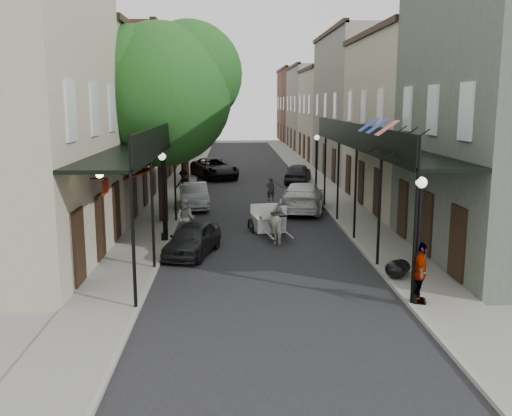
{
  "coord_description": "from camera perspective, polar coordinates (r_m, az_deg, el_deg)",
  "views": [
    {
      "loc": [
        -1.21,
        -17.63,
        5.92
      ],
      "look_at": [
        -0.25,
        5.32,
        1.6
      ],
      "focal_mm": 40.0,
      "sensor_mm": 36.0,
      "label": 1
    }
  ],
  "objects": [
    {
      "name": "lamppost_left",
      "position": [
        24.12,
        -9.26,
        1.28
      ],
      "size": [
        0.32,
        0.32,
        3.71
      ],
      "color": "black",
      "rests_on": "sidewalk_left"
    },
    {
      "name": "pedestrian_sidewalk_left",
      "position": [
        35.2,
        -7.26,
        2.44
      ],
      "size": [
        1.23,
        1.1,
        1.65
      ],
      "primitive_type": "imported",
      "rotation": [
        0.0,
        0.0,
        3.72
      ],
      "color": "gray",
      "rests_on": "sidewalk_left"
    },
    {
      "name": "car_right_near",
      "position": [
        31.08,
        4.67,
        1.12
      ],
      "size": [
        3.15,
        5.76,
        1.58
      ],
      "primitive_type": "imported",
      "rotation": [
        0.0,
        0.0,
        2.96
      ],
      "color": "silver",
      "rests_on": "ground"
    },
    {
      "name": "lamppost_right_far",
      "position": [
        36.24,
        6.06,
        4.46
      ],
      "size": [
        0.32,
        0.32,
        3.71
      ],
      "color": "black",
      "rests_on": "sidewalk_right"
    },
    {
      "name": "gallery_right",
      "position": [
        25.4,
        11.33,
        6.23
      ],
      "size": [
        2.2,
        18.05,
        4.88
      ],
      "color": "black",
      "rests_on": "sidewalk_right"
    },
    {
      "name": "sidewalk_right",
      "position": [
        38.59,
        6.89,
        1.84
      ],
      "size": [
        2.2,
        90.0,
        0.12
      ],
      "primitive_type": "cube",
      "color": "gray",
      "rests_on": "ground"
    },
    {
      "name": "car_left_near",
      "position": [
        22.33,
        -6.36,
        -3.1
      ],
      "size": [
        2.42,
        4.0,
        1.28
      ],
      "primitive_type": "imported",
      "rotation": [
        0.0,
        0.0,
        -0.26
      ],
      "color": "black",
      "rests_on": "ground"
    },
    {
      "name": "car_left_mid",
      "position": [
        32.14,
        -6.23,
        1.23
      ],
      "size": [
        2.01,
        4.37,
        1.39
      ],
      "primitive_type": "imported",
      "rotation": [
        0.0,
        0.0,
        0.13
      ],
      "color": "#97979C",
      "rests_on": "ground"
    },
    {
      "name": "trash_bags",
      "position": [
        19.77,
        14.0,
        -5.87
      ],
      "size": [
        0.98,
        1.13,
        0.61
      ],
      "color": "black",
      "rests_on": "sidewalk_right"
    },
    {
      "name": "car_left_far",
      "position": [
        44.44,
        -4.19,
        3.99
      ],
      "size": [
        4.34,
        6.22,
        1.58
      ],
      "primitive_type": "imported",
      "rotation": [
        0.0,
        0.0,
        0.34
      ],
      "color": "black",
      "rests_on": "ground"
    },
    {
      "name": "ground",
      "position": [
        18.64,
        1.45,
        -7.87
      ],
      "size": [
        140.0,
        140.0,
        0.0
      ],
      "primitive_type": "plane",
      "color": "gray",
      "rests_on": "ground"
    },
    {
      "name": "building_row_right",
      "position": [
        48.64,
        9.37,
        9.72
      ],
      "size": [
        5.0,
        80.0,
        10.5
      ],
      "primitive_type": "cube",
      "color": "gray",
      "rests_on": "ground"
    },
    {
      "name": "carriage",
      "position": [
        26.5,
        1.01,
        -0.05
      ],
      "size": [
        1.79,
        2.45,
        2.57
      ],
      "rotation": [
        0.0,
        0.0,
        0.17
      ],
      "color": "black",
      "rests_on": "ground"
    },
    {
      "name": "car_right_far",
      "position": [
        41.85,
        4.22,
        3.5
      ],
      "size": [
        2.59,
        4.55,
        1.46
      ],
      "primitive_type": "imported",
      "rotation": [
        0.0,
        0.0,
        2.93
      ],
      "color": "black",
      "rests_on": "ground"
    },
    {
      "name": "pedestrian_sidewalk_right",
      "position": [
        17.25,
        16.07,
        -6.25
      ],
      "size": [
        0.66,
        1.13,
        1.82
      ],
      "primitive_type": "imported",
      "rotation": [
        0.0,
        0.0,
        1.35
      ],
      "color": "gray",
      "rests_on": "sidewalk_right"
    },
    {
      "name": "tree_near",
      "position": [
        27.98,
        -8.71,
        11.69
      ],
      "size": [
        7.31,
        6.8,
        9.63
      ],
      "color": "#382619",
      "rests_on": "sidewalk_left"
    },
    {
      "name": "gallery_left",
      "position": [
        24.94,
        -10.71,
        6.17
      ],
      "size": [
        2.2,
        18.05,
        4.88
      ],
      "color": "black",
      "rests_on": "sidewalk_left"
    },
    {
      "name": "lamppost_right_near",
      "position": [
        16.96,
        15.93,
        -2.96
      ],
      "size": [
        0.32,
        0.32,
        3.71
      ],
      "color": "black",
      "rests_on": "sidewalk_right"
    },
    {
      "name": "tree_far",
      "position": [
        41.92,
        -6.66,
        10.47
      ],
      "size": [
        6.45,
        6.0,
        8.61
      ],
      "color": "#382619",
      "rests_on": "sidewalk_left"
    },
    {
      "name": "pedestrian_walking",
      "position": [
        25.02,
        -7.07,
        -1.06
      ],
      "size": [
        1.0,
        0.86,
        1.75
      ],
      "primitive_type": "imported",
      "rotation": [
        0.0,
        0.0,
        -0.26
      ],
      "color": "#9D9D94",
      "rests_on": "ground"
    },
    {
      "name": "horse",
      "position": [
        24.27,
        2.31,
        -1.61
      ],
      "size": [
        1.13,
        1.94,
        1.54
      ],
      "primitive_type": "imported",
      "rotation": [
        0.0,
        0.0,
        3.31
      ],
      "color": "silver",
      "rests_on": "ground"
    },
    {
      "name": "road",
      "position": [
        38.12,
        -0.55,
        1.72
      ],
      "size": [
        8.0,
        90.0,
        0.01
      ],
      "primitive_type": "cube",
      "color": "black",
      "rests_on": "ground"
    },
    {
      "name": "sidewalk_left",
      "position": [
        38.28,
        -8.06,
        1.74
      ],
      "size": [
        2.2,
        90.0,
        0.12
      ],
      "primitive_type": "cube",
      "color": "gray",
      "rests_on": "ground"
    },
    {
      "name": "building_row_left",
      "position": [
        48.21,
        -11.38,
        9.65
      ],
      "size": [
        5.0,
        80.0,
        10.5
      ],
      "primitive_type": "cube",
      "color": "#AAA288",
      "rests_on": "ground"
    }
  ]
}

